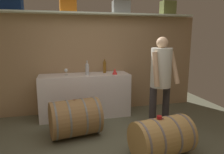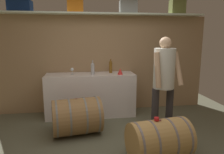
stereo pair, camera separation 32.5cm
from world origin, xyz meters
name	(u,v)px [view 2 (the right image)]	position (x,y,z in m)	size (l,w,h in m)	color
ground_plane	(111,141)	(0.00, 0.52, -0.01)	(5.93, 7.32, 0.02)	#5C5C47
back_wall_panel	(101,64)	(0.00, 2.06, 1.05)	(4.73, 0.10, 2.10)	#A17F59
high_shelf_board	(102,14)	(0.00, 1.91, 2.12)	(4.35, 0.40, 0.03)	silver
toolcase_navy	(20,6)	(-1.60, 1.91, 2.25)	(0.43, 0.27, 0.22)	navy
toolcase_orange	(75,4)	(-0.54, 1.91, 2.31)	(0.32, 0.24, 0.36)	orange
toolcase_grey	(128,7)	(0.56, 1.91, 2.27)	(0.36, 0.22, 0.26)	gray
toolcase_olive	(177,7)	(1.65, 1.91, 2.28)	(0.31, 0.22, 0.30)	olive
work_cabinet	(91,95)	(-0.27, 1.72, 0.45)	(1.84, 0.57, 0.89)	white
wine_bottle_clear	(93,68)	(-0.22, 1.67, 1.02)	(0.08, 0.08, 0.29)	#B9BABC
wine_bottle_amber	(111,66)	(0.17, 1.81, 1.03)	(0.07, 0.07, 0.29)	brown
wine_glass	(72,70)	(-0.64, 1.73, 0.99)	(0.07, 0.07, 0.14)	white
red_funnel	(120,71)	(0.34, 1.58, 0.95)	(0.11, 0.11, 0.12)	red
wine_barrel_near	(159,139)	(0.59, -0.07, 0.28)	(0.89, 0.66, 0.56)	tan
wine_barrel_far	(77,116)	(-0.54, 0.85, 0.32)	(0.90, 0.74, 0.64)	olive
tasting_cup	(157,119)	(0.54, -0.07, 0.58)	(0.07, 0.07, 0.04)	red
winemaker_pouring	(164,76)	(0.92, 0.67, 1.02)	(0.53, 0.42, 1.66)	#333032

